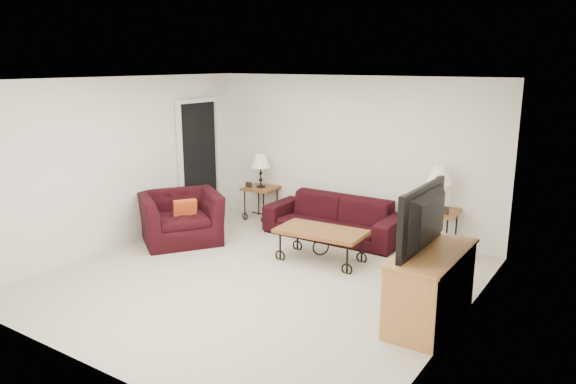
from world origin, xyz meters
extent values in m
plane|color=beige|center=(0.00, 0.00, 0.00)|extent=(5.00, 5.00, 0.00)
cube|color=white|center=(0.00, 2.50, 1.25)|extent=(5.00, 0.02, 2.50)
cube|color=white|center=(0.00, -2.50, 1.25)|extent=(5.00, 0.02, 2.50)
cube|color=white|center=(-2.50, 0.00, 1.25)|extent=(0.02, 5.00, 2.50)
cube|color=white|center=(2.50, 0.00, 1.25)|extent=(0.02, 5.00, 2.50)
plane|color=white|center=(0.00, 0.00, 2.50)|extent=(5.00, 5.00, 0.00)
cube|color=black|center=(-2.47, 1.65, 1.02)|extent=(0.08, 0.94, 2.04)
imported|color=black|center=(-0.01, 2.02, 0.32)|extent=(2.18, 0.85, 0.64)
cube|color=brown|center=(-1.56, 2.20, 0.29)|extent=(0.59, 0.59, 0.58)
cube|color=brown|center=(1.57, 2.20, 0.32)|extent=(0.63, 0.63, 0.64)
cube|color=black|center=(-1.71, 2.05, 0.63)|extent=(0.12, 0.05, 0.10)
cube|color=black|center=(1.72, 2.05, 0.69)|extent=(0.13, 0.03, 0.11)
cube|color=brown|center=(0.35, 0.99, 0.23)|extent=(1.25, 0.73, 0.45)
imported|color=black|center=(-1.88, 0.55, 0.38)|extent=(1.51, 1.54, 0.76)
cube|color=#C84F19|center=(-1.72, 0.50, 0.52)|extent=(0.27, 0.33, 0.34)
cube|color=#C18947|center=(2.23, 0.05, 0.40)|extent=(0.55, 1.32, 0.79)
imported|color=black|center=(2.21, 0.05, 1.14)|extent=(0.16, 1.19, 0.68)
ellipsoid|color=black|center=(1.62, 1.59, 0.24)|extent=(0.43, 0.36, 0.48)
camera|label=1|loc=(3.91, -5.22, 2.70)|focal=33.86mm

